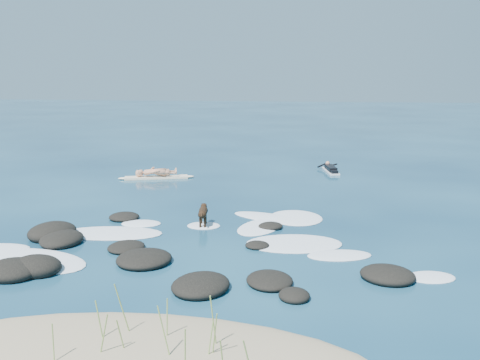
# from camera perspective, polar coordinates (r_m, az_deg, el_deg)

# --- Properties ---
(ground) EXTENTS (160.00, 160.00, 0.00)m
(ground) POSITION_cam_1_polar(r_m,az_deg,el_deg) (17.02, -2.25, -5.59)
(ground) COLOR #0A2642
(ground) RESTS_ON ground
(dune_grass) EXTENTS (3.49, 1.73, 1.11)m
(dune_grass) POSITION_cam_1_polar(r_m,az_deg,el_deg) (9.44, -8.07, -16.31)
(dune_grass) COLOR #7C9C4B
(dune_grass) RESTS_ON ground
(reef_rocks) EXTENTS (11.52, 7.13, 0.60)m
(reef_rocks) POSITION_cam_1_polar(r_m,az_deg,el_deg) (14.80, -11.77, -8.01)
(reef_rocks) COLOR black
(reef_rocks) RESTS_ON ground
(breaking_foam) EXTENTS (14.42, 7.88, 0.12)m
(breaking_foam) POSITION_cam_1_polar(r_m,az_deg,el_deg) (16.47, -5.47, -6.17)
(breaking_foam) COLOR white
(breaking_foam) RESTS_ON ground
(standing_surfer_rig) EXTENTS (3.53, 1.46, 2.05)m
(standing_surfer_rig) POSITION_cam_1_polar(r_m,az_deg,el_deg) (25.72, -8.96, 1.92)
(standing_surfer_rig) COLOR #FFEFCB
(standing_surfer_rig) RESTS_ON ground
(paddling_surfer_rig) EXTENTS (1.14, 2.42, 0.42)m
(paddling_surfer_rig) POSITION_cam_1_polar(r_m,az_deg,el_deg) (27.67, 9.64, 1.16)
(paddling_surfer_rig) COLOR white
(paddling_surfer_rig) RESTS_ON ground
(dog) EXTENTS (0.39, 1.14, 0.73)m
(dog) POSITION_cam_1_polar(r_m,az_deg,el_deg) (17.54, -3.97, -3.46)
(dog) COLOR black
(dog) RESTS_ON ground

